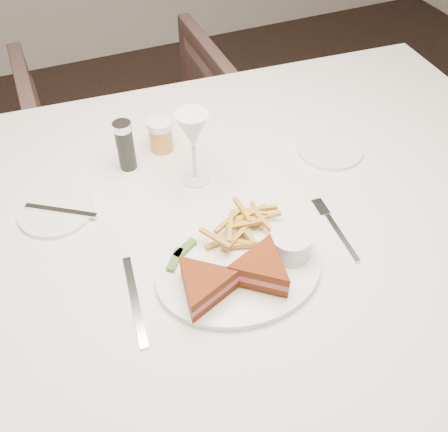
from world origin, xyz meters
TOP-DOWN VIEW (x-y plane):
  - table at (-0.03, 0.26)m, footprint 1.72×1.21m
  - chair_far at (-0.01, 1.14)m, footprint 0.72×0.67m
  - table_setting at (-0.03, 0.21)m, footprint 0.81×0.62m

SIDE VIEW (x-z plane):
  - chair_far at x=-0.01m, z-range 0.00..0.73m
  - table at x=-0.03m, z-range 0.00..0.75m
  - table_setting at x=-0.03m, z-range 0.70..0.88m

